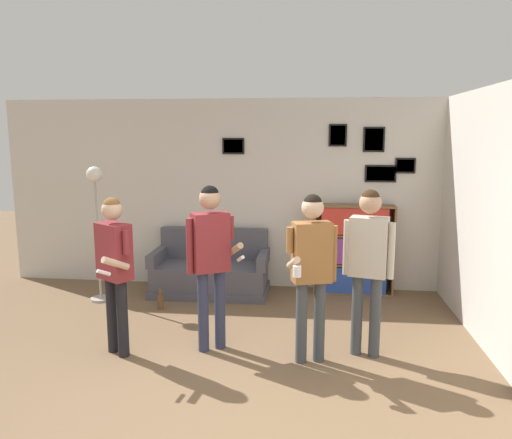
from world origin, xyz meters
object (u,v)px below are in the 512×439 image
Objects in this scene: person_spectator_near_bookshelf at (368,255)px; bottle_on_floor at (160,301)px; couch at (211,272)px; person_player_foreground_center at (211,250)px; bookshelf at (353,250)px; person_watcher_holding_cup at (312,261)px; drinking_cup at (362,202)px; floor_lamp at (96,206)px; person_player_foreground_left at (114,260)px.

bottle_on_floor is at bearing 156.23° from person_spectator_near_bookshelf.
couch is 0.94× the size of person_player_foreground_center.
bookshelf is 2.71m from bottle_on_floor.
person_player_foreground_center is at bearing 170.19° from person_watcher_holding_cup.
drinking_cup is at bearing 5.45° from couch.
floor_lamp reaches higher than person_player_foreground_center.
person_player_foreground_center is 2.68m from drinking_cup.
person_spectator_near_bookshelf reaches higher than bottle_on_floor.
person_player_foreground_left is at bearing -167.28° from person_player_foreground_center.
bottle_on_floor is at bearing 145.83° from person_watcher_holding_cup.
floor_lamp is at bearing -168.51° from bookshelf.
person_watcher_holding_cup reaches higher than person_player_foreground_left.
person_spectator_near_bookshelf reaches higher than person_watcher_holding_cup.
person_player_foreground_center is at bearing -51.36° from bottle_on_floor.
person_player_foreground_center is at bearing 12.72° from person_player_foreground_left.
person_player_foreground_left is 1.59m from bottle_on_floor.
person_player_foreground_center is at bearing -129.36° from drinking_cup.
bookshelf is 3.52m from floor_lamp.
person_player_foreground_left reaches higher than drinking_cup.
person_spectator_near_bookshelf reaches higher than drinking_cup.
person_player_foreground_center is at bearing -37.38° from floor_lamp.
bottle_on_floor is (-1.90, 1.29, -0.91)m from person_watcher_holding_cup.
person_player_foreground_left is at bearing -178.97° from person_watcher_holding_cup.
person_player_foreground_center reaches higher than bookshelf.
bottle_on_floor is 2.72× the size of drinking_cup.
floor_lamp is 1.83m from person_player_foreground_left.
drinking_cup is at bearing 50.64° from person_player_foreground_center.
person_watcher_holding_cup is 2.36m from drinking_cup.
couch is 1.00× the size of person_player_foreground_left.
floor_lamp is at bearing 142.62° from person_player_foreground_center.
bookshelf is at bearing -179.68° from drinking_cup.
bottle_on_floor is (0.91, -0.26, -1.17)m from floor_lamp.
couch is at bearing 19.17° from floor_lamp.
person_spectator_near_bookshelf is 6.14× the size of bottle_on_floor.
floor_lamp is at bearing 151.12° from person_watcher_holding_cup.
bookshelf is 0.73× the size of person_player_foreground_center.
couch is 2.58m from person_watcher_holding_cup.
bookshelf is at bearing 52.37° from person_player_foreground_center.
person_spectator_near_bookshelf reaches higher than bookshelf.
couch is 15.97× the size of drinking_cup.
bookshelf is 2.64m from person_player_foreground_center.
floor_lamp reaches higher than bottle_on_floor.
person_watcher_holding_cup is at bearing -104.56° from bookshelf.
couch is at bearing 75.39° from person_player_foreground_left.
bookshelf is 4.55× the size of bottle_on_floor.
floor_lamp is 3.63m from person_spectator_near_bookshelf.
person_watcher_holding_cup reaches higher than bookshelf.
bottle_on_floor is at bearing -15.84° from floor_lamp.
person_spectator_near_bookshelf reaches higher than person_player_foreground_left.
bookshelf is at bearing 89.16° from person_spectator_near_bookshelf.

